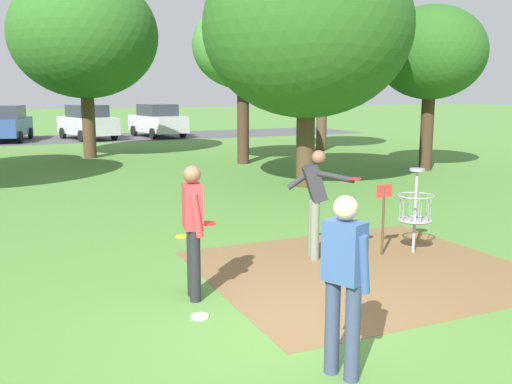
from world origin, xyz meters
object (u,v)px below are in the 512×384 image
(disc_golf_basket, at_px, (412,208))
(player_waiting_right, at_px, (344,276))
(player_foreground_watching, at_px, (193,224))
(parked_car_center_right, at_px, (87,122))
(tree_mid_center, at_px, (431,53))
(frisbee_near_basket, at_px, (200,316))
(tree_far_left, at_px, (323,48))
(tree_mid_right, at_px, (243,47))
(frisbee_by_tee, at_px, (182,236))
(parked_car_center_left, at_px, (6,123))
(player_throwing, at_px, (315,197))
(tree_near_right, at_px, (84,36))
(parked_car_rightmost, at_px, (158,121))
(tree_mid_left, at_px, (307,28))

(disc_golf_basket, relative_size, player_waiting_right, 0.81)
(player_foreground_watching, relative_size, parked_car_center_right, 0.38)
(player_foreground_watching, bearing_deg, tree_mid_center, 37.54)
(frisbee_near_basket, height_order, parked_car_center_right, parked_car_center_right)
(frisbee_near_basket, distance_m, tree_far_left, 19.69)
(tree_mid_right, xyz_separation_m, tree_far_left, (4.95, 2.87, 0.26))
(tree_mid_right, xyz_separation_m, parked_car_center_right, (-3.64, 12.89, -3.20))
(player_waiting_right, bearing_deg, frisbee_by_tee, 88.51)
(player_waiting_right, relative_size, parked_car_center_right, 0.38)
(frisbee_by_tee, height_order, parked_car_center_left, parked_car_center_left)
(player_waiting_right, bearing_deg, player_throwing, 63.86)
(frisbee_near_basket, relative_size, parked_car_center_left, 0.05)
(tree_near_right, bearing_deg, tree_mid_right, -40.27)
(player_foreground_watching, bearing_deg, parked_car_rightmost, 76.48)
(player_foreground_watching, xyz_separation_m, player_waiting_right, (0.61, -2.49, 0.00))
(player_waiting_right, distance_m, frisbee_near_basket, 2.23)
(frisbee_near_basket, distance_m, frisbee_by_tee, 3.77)
(tree_mid_left, height_order, parked_car_center_left, tree_mid_left)
(parked_car_center_right, relative_size, parked_car_rightmost, 1.01)
(tree_mid_center, distance_m, tree_mid_right, 6.33)
(disc_golf_basket, xyz_separation_m, frisbee_near_basket, (-4.00, -1.16, -0.74))
(tree_mid_left, bearing_deg, tree_near_right, 115.31)
(tree_mid_left, relative_size, tree_mid_center, 1.24)
(tree_near_right, bearing_deg, player_throwing, -85.39)
(tree_near_right, bearing_deg, parked_car_center_left, 106.92)
(tree_near_right, height_order, parked_car_center_left, tree_near_right)
(tree_far_left, xyz_separation_m, parked_car_center_right, (-8.59, 10.02, -3.46))
(parked_car_rightmost, bearing_deg, frisbee_near_basket, -103.49)
(tree_near_right, xyz_separation_m, tree_mid_center, (9.66, -8.10, -0.87))
(disc_golf_basket, distance_m, tree_far_left, 16.59)
(tree_far_left, bearing_deg, disc_golf_basket, -115.42)
(player_waiting_right, bearing_deg, player_foreground_watching, 103.84)
(player_foreground_watching, height_order, parked_car_center_left, parked_car_center_left)
(tree_near_right, height_order, tree_mid_center, tree_near_right)
(player_foreground_watching, relative_size, tree_mid_left, 0.26)
(tree_near_right, relative_size, tree_mid_left, 1.07)
(disc_golf_basket, height_order, tree_mid_left, tree_mid_left)
(tree_near_right, bearing_deg, tree_mid_left, -64.69)
(frisbee_near_basket, relative_size, tree_mid_right, 0.04)
(tree_mid_left, xyz_separation_m, tree_mid_center, (5.24, 1.24, -0.44))
(tree_mid_center, bearing_deg, disc_golf_basket, -131.69)
(frisbee_by_tee, bearing_deg, disc_golf_basket, -38.95)
(frisbee_by_tee, bearing_deg, player_waiting_right, -91.49)
(tree_mid_center, relative_size, parked_car_center_right, 1.17)
(frisbee_by_tee, relative_size, tree_mid_center, 0.05)
(tree_mid_center, bearing_deg, tree_mid_left, -166.68)
(frisbee_by_tee, relative_size, parked_car_center_right, 0.05)
(frisbee_near_basket, relative_size, parked_car_center_right, 0.05)
(player_foreground_watching, bearing_deg, tree_mid_right, 64.50)
(tree_far_left, bearing_deg, parked_car_center_left, 140.10)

